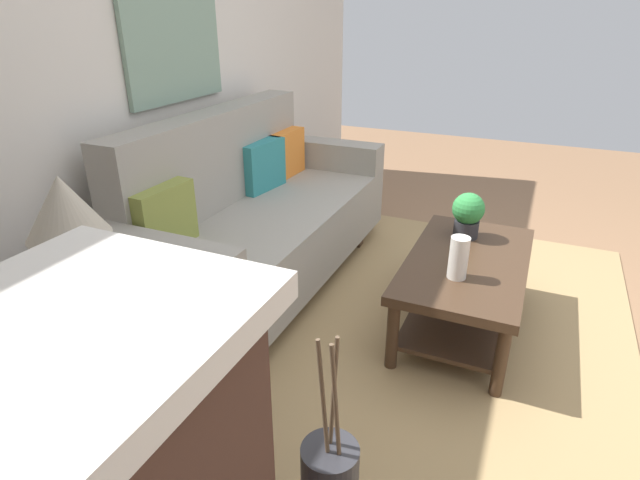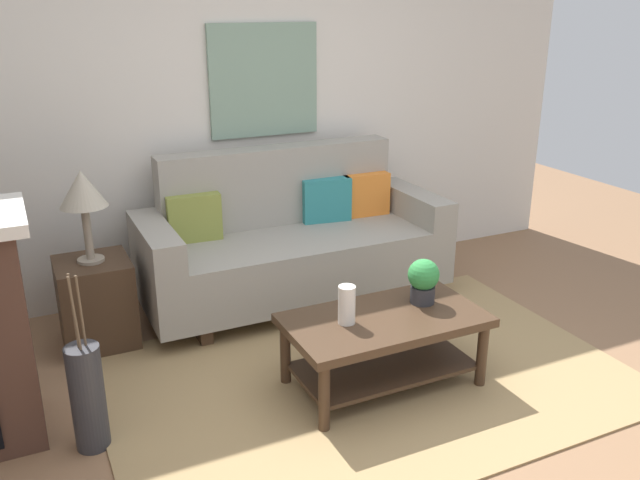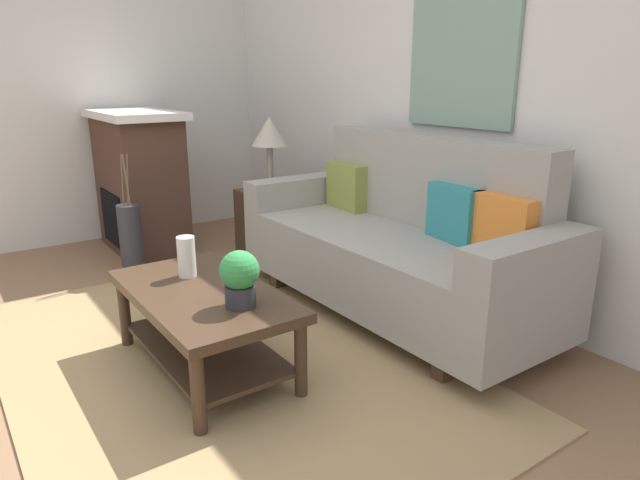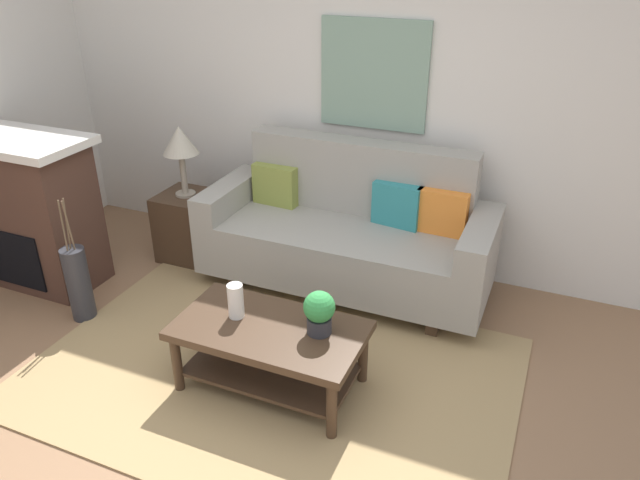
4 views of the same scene
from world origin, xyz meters
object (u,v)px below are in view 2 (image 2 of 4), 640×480
coffee_table (384,335)px  table_lamp (83,193)px  floor_vase (88,398)px  tabletop_vase (347,305)px  couch (292,244)px  throw_pillow_olive (194,218)px  side_table (96,303)px  framed_painting (264,81)px  potted_plant_tabletop (423,280)px  throw_pillow_teal (326,200)px  throw_pillow_orange (365,194)px

coffee_table → table_lamp: size_ratio=1.93×
floor_vase → tabletop_vase: bearing=-4.7°
couch → tabletop_vase: 1.29m
throw_pillow_olive → side_table: size_ratio=0.64×
framed_painting → throw_pillow_olive: bearing=-152.7°
side_table → framed_painting: bearing=22.0°
tabletop_vase → table_lamp: bearing=134.2°
couch → framed_painting: size_ratio=2.62×
couch → side_table: size_ratio=3.82×
throw_pillow_olive → side_table: (-0.71, -0.21, -0.40)m
potted_plant_tabletop → table_lamp: table_lamp is taller
throw_pillow_teal → table_lamp: size_ratio=0.63×
throw_pillow_orange → floor_vase: 2.60m
couch → coffee_table: 1.29m
framed_painting → side_table: bearing=-158.0°
throw_pillow_olive → potted_plant_tabletop: (0.95, -1.35, -0.11)m
throw_pillow_olive → throw_pillow_teal: 0.99m
throw_pillow_orange → coffee_table: 1.60m
table_lamp → framed_painting: bearing=22.0°
potted_plant_tabletop → framed_painting: 1.96m
throw_pillow_olive → throw_pillow_orange: same height
tabletop_vase → potted_plant_tabletop: size_ratio=0.81×
throw_pillow_teal → table_lamp: table_lamp is taller
throw_pillow_olive → framed_painting: (0.66, 0.34, 0.84)m
throw_pillow_olive → table_lamp: table_lamp is taller
couch → tabletop_vase: bearing=-100.1°
throw_pillow_teal → coffee_table: (-0.33, -1.41, -0.37)m
throw_pillow_teal → framed_painting: framed_painting is taller
coffee_table → potted_plant_tabletop: bearing=12.3°
side_table → throw_pillow_teal: bearing=7.1°
couch → throw_pillow_olive: size_ratio=5.95×
throw_pillow_orange → coffee_table: size_ratio=0.33×
couch → throw_pillow_teal: (0.33, 0.13, 0.25)m
couch → potted_plant_tabletop: (0.29, -1.22, 0.14)m
coffee_table → floor_vase: floor_vase is taller
coffee_table → tabletop_vase: size_ratio=5.16×
table_lamp → potted_plant_tabletop: bearing=-34.4°
throw_pillow_orange → table_lamp: table_lamp is taller
potted_plant_tabletop → coffee_table: bearing=-167.7°
table_lamp → coffee_table: bearing=-41.1°
throw_pillow_teal → floor_vase: size_ratio=0.66×
table_lamp → tabletop_vase: bearing=-45.8°
couch → coffee_table: couch is taller
potted_plant_tabletop → floor_vase: (-1.85, 0.07, -0.30)m
throw_pillow_orange → potted_plant_tabletop: size_ratio=1.37×
throw_pillow_teal → throw_pillow_orange: (0.33, 0.00, 0.00)m
side_table → floor_vase: bearing=-100.1°
side_table → floor_vase: (-0.19, -1.07, -0.01)m
floor_vase → framed_painting: 2.57m
tabletop_vase → couch: bearing=79.9°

